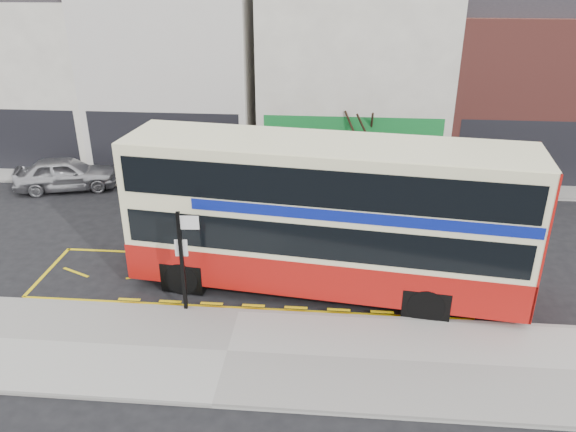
# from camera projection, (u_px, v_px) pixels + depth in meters

# --- Properties ---
(ground) EXTENTS (120.00, 120.00, 0.00)m
(ground) POSITION_uv_depth(u_px,v_px,m) (241.00, 307.00, 17.32)
(ground) COLOR black
(ground) RESTS_ON ground
(pavement) EXTENTS (40.00, 4.00, 0.15)m
(pavement) POSITION_uv_depth(u_px,v_px,m) (227.00, 353.00, 15.20)
(pavement) COLOR #A6A59E
(pavement) RESTS_ON ground
(kerb) EXTENTS (40.00, 0.15, 0.15)m
(kerb) POSITION_uv_depth(u_px,v_px,m) (239.00, 312.00, 16.95)
(kerb) COLOR gray
(kerb) RESTS_ON ground
(far_pavement) EXTENTS (50.00, 3.00, 0.15)m
(far_pavement) POSITION_uv_depth(u_px,v_px,m) (278.00, 178.00, 27.24)
(far_pavement) COLOR #A6A59E
(far_pavement) RESTS_ON ground
(road_markings) EXTENTS (14.00, 3.40, 0.01)m
(road_markings) POSITION_uv_depth(u_px,v_px,m) (249.00, 280.00, 18.76)
(road_markings) COLOR yellow
(road_markings) RESTS_ON ground
(terrace_far_left) EXTENTS (8.00, 8.01, 10.80)m
(terrace_far_left) POSITION_uv_depth(u_px,v_px,m) (33.00, 61.00, 29.92)
(terrace_far_left) COLOR white
(terrace_far_left) RESTS_ON ground
(terrace_left) EXTENTS (8.00, 8.01, 11.80)m
(terrace_left) POSITION_uv_depth(u_px,v_px,m) (180.00, 53.00, 29.09)
(terrace_left) COLOR silver
(terrace_left) RESTS_ON ground
(terrace_green_shop) EXTENTS (9.00, 8.01, 11.30)m
(terrace_green_shop) POSITION_uv_depth(u_px,v_px,m) (354.00, 61.00, 28.48)
(terrace_green_shop) COLOR white
(terrace_green_shop) RESTS_ON ground
(terrace_right) EXTENTS (9.00, 8.01, 10.30)m
(terrace_right) POSITION_uv_depth(u_px,v_px,m) (534.00, 73.00, 27.98)
(terrace_right) COLOR brown
(terrace_right) RESTS_ON ground
(double_decker_bus) EXTENTS (12.54, 4.29, 4.91)m
(double_decker_bus) POSITION_uv_depth(u_px,v_px,m) (326.00, 215.00, 17.32)
(double_decker_bus) COLOR #F6F0BB
(double_decker_bus) RESTS_ON ground
(bus_stop_post) EXTENTS (0.80, 0.15, 3.20)m
(bus_stop_post) POSITION_uv_depth(u_px,v_px,m) (183.00, 253.00, 16.23)
(bus_stop_post) COLOR black
(bus_stop_post) RESTS_ON pavement
(car_silver) EXTENTS (4.83, 2.96, 1.54)m
(car_silver) POSITION_uv_depth(u_px,v_px,m) (66.00, 173.00, 25.87)
(car_silver) COLOR #A5A5AA
(car_silver) RESTS_ON ground
(car_grey) EXTENTS (3.84, 1.77, 1.22)m
(car_grey) POSITION_uv_depth(u_px,v_px,m) (182.00, 187.00, 24.81)
(car_grey) COLOR #47484F
(car_grey) RESTS_ON ground
(car_white) EXTENTS (5.20, 2.57, 1.45)m
(car_white) POSITION_uv_depth(u_px,v_px,m) (492.00, 184.00, 24.77)
(car_white) COLOR #BDBDBD
(car_white) RESTS_ON ground
(street_tree_right) EXTENTS (2.07, 2.07, 4.47)m
(street_tree_right) POSITION_uv_depth(u_px,v_px,m) (360.00, 120.00, 25.82)
(street_tree_right) COLOR black
(street_tree_right) RESTS_ON ground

